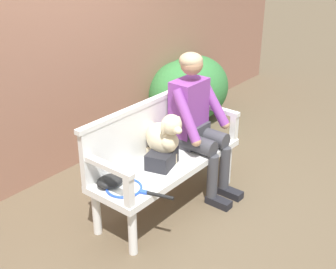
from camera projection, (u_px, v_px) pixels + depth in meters
ground_plane at (168, 205)px, 4.11m from camera, size 40.00×40.00×0.00m
brick_garden_fence at (58, 58)px, 4.42m from camera, size 8.00×0.30×2.27m
hedge_bush_mid_right at (193, 89)px, 5.73m from camera, size 1.05×0.84×0.84m
hedge_bush_far_right at (185, 91)px, 5.71m from camera, size 0.76×0.73×0.80m
hedge_bush_mid_left at (181, 93)px, 5.60m from camera, size 0.90×0.77×0.82m
garden_bench at (168, 167)px, 3.94m from camera, size 1.52×0.52×0.47m
bench_backrest at (148, 127)px, 3.93m from camera, size 1.56×0.06×0.50m
bench_armrest_left_end at (115, 177)px, 3.26m from camera, size 0.06×0.52×0.28m
bench_armrest_right_end at (223, 116)px, 4.28m from camera, size 0.06×0.52×0.28m
person_seated at (196, 119)px, 4.06m from camera, size 0.56×0.66×1.34m
dog_on_bench at (164, 137)px, 3.78m from camera, size 0.32×0.48×0.48m
tennis_racket at (127, 189)px, 3.48m from camera, size 0.36×0.58×0.03m
baseball_glove at (110, 181)px, 3.51m from camera, size 0.26×0.22×0.09m
sports_bag at (162, 158)px, 3.79m from camera, size 0.32×0.27×0.14m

